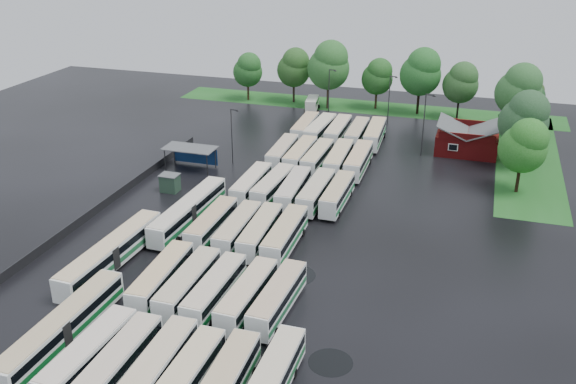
% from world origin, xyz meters
% --- Properties ---
extents(ground, '(160.00, 160.00, 0.00)m').
position_xyz_m(ground, '(0.00, 0.00, 0.00)').
color(ground, black).
rests_on(ground, ground).
extents(brick_building, '(10.07, 8.60, 5.39)m').
position_xyz_m(brick_building, '(24.00, 42.77, 1.87)').
color(brick_building, maroon).
rests_on(brick_building, ground).
extents(wash_shed, '(8.20, 4.20, 3.58)m').
position_xyz_m(wash_shed, '(-17.20, 22.02, 2.99)').
color(wash_shed, '#2D2D30').
rests_on(wash_shed, ground).
extents(utility_hut, '(2.70, 2.20, 2.62)m').
position_xyz_m(utility_hut, '(-16.20, 12.60, 1.32)').
color(utility_hut, '#223B2B').
rests_on(utility_hut, ground).
extents(grass_strip_north, '(80.00, 10.00, 0.01)m').
position_xyz_m(grass_strip_north, '(2.00, 64.80, 0.01)').
color(grass_strip_north, '#1C5B1D').
rests_on(grass_strip_north, ground).
extents(grass_strip_east, '(10.00, 50.00, 0.01)m').
position_xyz_m(grass_strip_east, '(34.00, 42.80, 0.01)').
color(grass_strip_east, '#1C5B1D').
rests_on(grass_strip_east, ground).
extents(west_fence, '(0.10, 50.00, 1.20)m').
position_xyz_m(west_fence, '(-22.20, 8.00, 0.60)').
color(west_fence, '#2D2D30').
rests_on(west_fence, ground).
extents(bus_r0c0, '(3.02, 11.91, 3.29)m').
position_xyz_m(bus_r0c0, '(-4.35, -25.83, 1.81)').
color(bus_r0c0, white).
rests_on(bus_r0c0, ground).
extents(bus_r0c1, '(2.53, 11.71, 3.26)m').
position_xyz_m(bus_r0c1, '(-1.33, -26.05, 1.79)').
color(bus_r0c1, white).
rests_on(bus_r0c1, ground).
extents(bus_r0c2, '(2.77, 12.00, 3.33)m').
position_xyz_m(bus_r0c2, '(2.19, -25.78, 1.83)').
color(bus_r0c2, white).
rests_on(bus_r0c2, ground).
extents(bus_r0c3, '(2.58, 11.67, 3.24)m').
position_xyz_m(bus_r0c3, '(5.08, -26.20, 1.78)').
color(bus_r0c3, white).
rests_on(bus_r0c3, ground).
extents(bus_r1c0, '(3.01, 11.90, 3.28)m').
position_xyz_m(bus_r1c0, '(-4.49, -12.19, 1.81)').
color(bus_r1c0, white).
rests_on(bus_r1c0, ground).
extents(bus_r1c1, '(2.56, 11.71, 3.26)m').
position_xyz_m(bus_r1c1, '(-1.23, -12.46, 1.79)').
color(bus_r1c1, white).
rests_on(bus_r1c1, ground).
extents(bus_r1c2, '(2.63, 11.53, 3.20)m').
position_xyz_m(bus_r1c2, '(1.87, -12.65, 1.76)').
color(bus_r1c2, white).
rests_on(bus_r1c2, ground).
extents(bus_r1c3, '(2.80, 11.52, 3.19)m').
position_xyz_m(bus_r1c3, '(5.40, -12.58, 1.75)').
color(bus_r1c3, white).
rests_on(bus_r1c3, ground).
extents(bus_r1c4, '(2.85, 11.54, 3.19)m').
position_xyz_m(bus_r1c4, '(8.51, -12.17, 1.75)').
color(bus_r1c4, white).
rests_on(bus_r1c4, ground).
extents(bus_r2c0, '(2.46, 11.48, 3.19)m').
position_xyz_m(bus_r2c0, '(-4.59, 1.28, 1.76)').
color(bus_r2c0, white).
rests_on(bus_r2c0, ground).
extents(bus_r2c1, '(2.63, 11.42, 3.17)m').
position_xyz_m(bus_r2c1, '(-1.04, 1.07, 1.74)').
color(bus_r2c1, white).
rests_on(bus_r2c1, ground).
extents(bus_r2c2, '(2.90, 11.66, 3.22)m').
position_xyz_m(bus_r2c2, '(1.91, 1.05, 1.77)').
color(bus_r2c2, white).
rests_on(bus_r2c2, ground).
extents(bus_r2c3, '(2.72, 11.99, 3.33)m').
position_xyz_m(bus_r2c3, '(5.08, 1.02, 1.83)').
color(bus_r2c3, white).
rests_on(bus_r2c3, ground).
extents(bus_r3c0, '(2.48, 11.38, 3.17)m').
position_xyz_m(bus_r3c0, '(-4.36, 14.74, 1.74)').
color(bus_r3c0, white).
rests_on(bus_r3c0, ground).
extents(bus_r3c1, '(2.98, 11.56, 3.19)m').
position_xyz_m(bus_r3c1, '(-1.21, 15.03, 1.75)').
color(bus_r3c1, white).
rests_on(bus_r3c1, ground).
extents(bus_r3c2, '(2.94, 11.69, 3.23)m').
position_xyz_m(bus_r3c2, '(1.92, 14.61, 1.78)').
color(bus_r3c2, white).
rests_on(bus_r3c2, ground).
extents(bus_r3c3, '(2.62, 11.75, 3.26)m').
position_xyz_m(bus_r3c3, '(5.23, 14.72, 1.80)').
color(bus_r3c3, white).
rests_on(bus_r3c3, ground).
extents(bus_r3c4, '(2.50, 11.43, 3.18)m').
position_xyz_m(bus_r3c4, '(8.21, 14.98, 1.75)').
color(bus_r3c4, white).
rests_on(bus_r3c4, ground).
extents(bus_r4c0, '(2.82, 11.54, 3.19)m').
position_xyz_m(bus_r4c0, '(-4.24, 28.71, 1.76)').
color(bus_r4c0, white).
rests_on(bus_r4c0, ground).
extents(bus_r4c1, '(2.51, 11.73, 3.26)m').
position_xyz_m(bus_r4c1, '(-1.09, 28.32, 1.80)').
color(bus_r4c1, white).
rests_on(bus_r4c1, ground).
extents(bus_r4c2, '(2.61, 11.46, 3.18)m').
position_xyz_m(bus_r4c2, '(1.81, 28.14, 1.75)').
color(bus_r4c2, white).
rests_on(bus_r4c2, ground).
extents(bus_r4c3, '(2.95, 12.15, 3.36)m').
position_xyz_m(bus_r4c3, '(5.27, 28.11, 1.85)').
color(bus_r4c3, white).
rests_on(bus_r4c3, ground).
extents(bus_r4c4, '(2.77, 12.09, 3.35)m').
position_xyz_m(bus_r4c4, '(8.36, 28.44, 1.84)').
color(bus_r4c4, white).
rests_on(bus_r4c4, ground).
extents(bus_r5c0, '(2.81, 11.71, 3.24)m').
position_xyz_m(bus_r5c0, '(-4.29, 42.18, 1.78)').
color(bus_r5c0, white).
rests_on(bus_r5c0, ground).
extents(bus_r5c1, '(3.06, 12.14, 3.35)m').
position_xyz_m(bus_r5c1, '(-1.35, 41.67, 1.84)').
color(bus_r5c1, white).
rests_on(bus_r5c1, ground).
extents(bus_r5c2, '(2.67, 11.90, 3.30)m').
position_xyz_m(bus_r5c2, '(1.86, 41.96, 1.82)').
color(bus_r5c2, white).
rests_on(bus_r5c2, ground).
extents(bus_r5c3, '(2.68, 11.56, 3.20)m').
position_xyz_m(bus_r5c3, '(5.29, 41.89, 1.76)').
color(bus_r5c3, white).
rests_on(bus_r5c3, ground).
extents(bus_r5c4, '(3.10, 12.07, 3.33)m').
position_xyz_m(bus_r5c4, '(8.40, 42.20, 1.83)').
color(bus_r5c4, white).
rests_on(bus_r5c4, ground).
extents(artic_bus_west_a, '(2.72, 17.17, 3.18)m').
position_xyz_m(artic_bus_west_a, '(-9.11, -22.96, 1.76)').
color(artic_bus_west_a, white).
rests_on(artic_bus_west_a, ground).
extents(artic_bus_west_b, '(3.07, 17.55, 3.24)m').
position_xyz_m(artic_bus_west_b, '(-9.01, 3.93, 1.80)').
color(artic_bus_west_b, white).
rests_on(artic_bus_west_b, ground).
extents(artic_bus_west_c, '(3.20, 17.99, 3.32)m').
position_xyz_m(artic_bus_west_c, '(-12.39, -9.17, 1.84)').
color(artic_bus_west_c, white).
rests_on(artic_bus_west_c, ground).
extents(minibus, '(2.99, 6.16, 2.58)m').
position_xyz_m(minibus, '(-7.66, 59.10, 1.43)').
color(minibus, white).
rests_on(minibus, ground).
extents(tree_north_0, '(6.27, 6.27, 10.39)m').
position_xyz_m(tree_north_0, '(-22.85, 62.59, 6.68)').
color(tree_north_0, '#3A2818').
rests_on(tree_north_0, ground).
extents(tree_north_1, '(7.09, 7.09, 11.74)m').
position_xyz_m(tree_north_1, '(-12.96, 63.97, 7.55)').
color(tree_north_1, black).
rests_on(tree_north_1, ground).
extents(tree_north_2, '(8.57, 8.57, 14.20)m').
position_xyz_m(tree_north_2, '(-4.80, 61.39, 9.14)').
color(tree_north_2, '#39291D').
rests_on(tree_north_2, ground).
extents(tree_north_3, '(6.40, 6.40, 10.59)m').
position_xyz_m(tree_north_3, '(4.73, 64.27, 6.81)').
color(tree_north_3, '#342414').
rests_on(tree_north_3, ground).
extents(tree_north_4, '(8.15, 8.15, 13.49)m').
position_xyz_m(tree_north_4, '(13.48, 63.03, 8.68)').
color(tree_north_4, black).
rests_on(tree_north_4, ground).
extents(tree_north_5, '(6.88, 6.88, 11.39)m').
position_xyz_m(tree_north_5, '(21.33, 62.05, 7.33)').
color(tree_north_5, black).
rests_on(tree_north_5, ground).
extents(tree_north_6, '(5.48, 5.48, 9.08)m').
position_xyz_m(tree_north_6, '(33.94, 61.18, 5.84)').
color(tree_north_6, black).
rests_on(tree_north_6, ground).
extents(tree_east_0, '(6.80, 6.80, 11.27)m').
position_xyz_m(tree_east_0, '(32.17, 27.40, 7.25)').
color(tree_east_0, black).
rests_on(tree_east_0, ground).
extents(tree_east_1, '(7.67, 7.67, 12.70)m').
position_xyz_m(tree_east_1, '(32.34, 37.88, 8.17)').
color(tree_east_1, black).
rests_on(tree_east_1, ground).
extents(tree_east_2, '(4.55, 4.54, 7.52)m').
position_xyz_m(tree_east_2, '(33.08, 43.28, 4.83)').
color(tree_east_2, '#35281D').
rests_on(tree_east_2, ground).
extents(tree_east_3, '(8.14, 8.14, 13.47)m').
position_xyz_m(tree_east_3, '(31.73, 54.26, 8.67)').
color(tree_east_3, '#352319').
rests_on(tree_east_3, ground).
extents(tree_east_4, '(5.24, 5.24, 8.67)m').
position_xyz_m(tree_east_4, '(34.11, 58.71, 5.57)').
color(tree_east_4, '#332117').
rests_on(tree_east_4, ground).
extents(lamp_post_ne, '(1.63, 0.32, 10.59)m').
position_xyz_m(lamp_post_ne, '(17.07, 38.68, 6.15)').
color(lamp_post_ne, '#2D2D30').
rests_on(lamp_post_ne, ground).
extents(lamp_post_nw, '(1.40, 0.27, 9.09)m').
position_xyz_m(lamp_post_nw, '(-11.70, 26.00, 5.28)').
color(lamp_post_nw, '#2D2D30').
rests_on(lamp_post_nw, ground).
extents(lamp_post_back_w, '(1.48, 0.29, 9.61)m').
position_xyz_m(lamp_post_back_w, '(-3.15, 55.35, 5.58)').
color(lamp_post_back_w, '#2D2D30').
rests_on(lamp_post_back_w, ground).
extents(lamp_post_back_e, '(1.46, 0.28, 9.46)m').
position_xyz_m(lamp_post_back_e, '(8.87, 54.09, 5.49)').
color(lamp_post_back_e, '#2D2D30').
rests_on(lamp_post_back_e, ground).
extents(puddle_0, '(5.08, 5.08, 0.01)m').
position_xyz_m(puddle_0, '(0.74, -18.57, 0.00)').
color(puddle_0, black).
rests_on(puddle_0, ground).
extents(puddle_1, '(4.05, 4.05, 0.01)m').
position_xyz_m(puddle_1, '(8.30, -19.46, 0.00)').
color(puddle_1, black).
rests_on(puddle_1, ground).
extents(puddle_2, '(8.25, 8.25, 0.01)m').
position_xyz_m(puddle_2, '(-5.37, 4.75, 0.00)').
color(puddle_2, black).
rests_on(puddle_2, ground).
extents(puddle_3, '(4.97, 4.97, 0.01)m').
position_xyz_m(puddle_3, '(7.90, -4.61, 0.00)').
color(puddle_3, black).
rests_on(puddle_3, ground).
extents(puddle_4, '(4.12, 4.12, 0.01)m').
position_xyz_m(puddle_4, '(15.55, -18.19, 0.00)').
color(puddle_4, black).
rests_on(puddle_4, ground).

